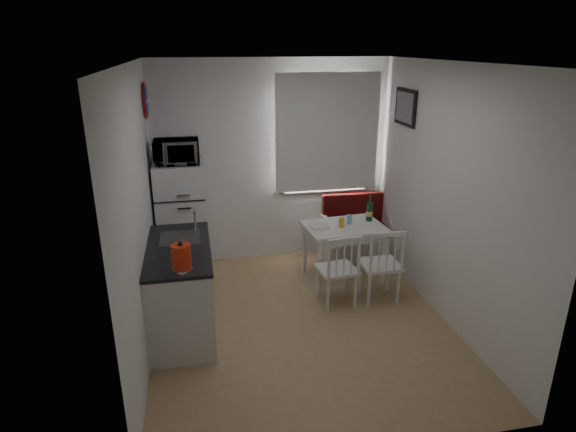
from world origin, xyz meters
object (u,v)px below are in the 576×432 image
(kitchen_counter, at_px, (181,288))
(wine_bottle, at_px, (370,208))
(chair_right, at_px, (384,258))
(fridge, at_px, (182,220))
(microwave, at_px, (176,152))
(dining_table, at_px, (344,232))
(chair_left, at_px, (340,263))
(kettle, at_px, (181,257))
(bench, at_px, (365,236))

(kitchen_counter, height_order, wine_bottle, kitchen_counter)
(chair_right, bearing_deg, fridge, 153.27)
(fridge, height_order, wine_bottle, fridge)
(kitchen_counter, height_order, microwave, microwave)
(wine_bottle, bearing_deg, dining_table, -164.05)
(fridge, height_order, microwave, microwave)
(dining_table, distance_m, wine_bottle, 0.44)
(chair_left, relative_size, wine_bottle, 1.43)
(dining_table, xyz_separation_m, chair_right, (0.25, -0.66, -0.07))
(microwave, distance_m, wine_bottle, 2.39)
(fridge, bearing_deg, chair_right, -28.21)
(kitchen_counter, height_order, kettle, kettle)
(chair_right, bearing_deg, chair_left, -178.87)
(bench, bearing_deg, fridge, -177.44)
(kitchen_counter, bearing_deg, kettle, -84.72)
(chair_right, relative_size, microwave, 0.93)
(microwave, xyz_separation_m, kettle, (0.03, -1.73, -0.55))
(bench, height_order, fridge, fridge)
(dining_table, xyz_separation_m, kettle, (-1.87, -1.29, 0.41))
(fridge, xyz_separation_m, wine_bottle, (2.25, -0.39, 0.14))
(kitchen_counter, bearing_deg, dining_table, 21.30)
(bench, bearing_deg, chair_right, -101.35)
(bench, bearing_deg, kitchen_counter, -150.88)
(chair_left, bearing_deg, fridge, 138.42)
(bench, height_order, chair_left, bench)
(microwave, bearing_deg, chair_left, -33.69)
(fridge, bearing_deg, dining_table, -14.56)
(kettle, relative_size, wine_bottle, 0.83)
(chair_right, xyz_separation_m, microwave, (-2.15, 1.11, 1.04))
(chair_right, relative_size, fridge, 0.33)
(microwave, relative_size, wine_bottle, 1.59)
(dining_table, bearing_deg, chair_left, -116.13)
(dining_table, height_order, wine_bottle, wine_bottle)
(kitchen_counter, height_order, fridge, fridge)
(chair_left, distance_m, chair_right, 0.50)
(kitchen_counter, distance_m, microwave, 1.64)
(fridge, distance_m, kettle, 1.81)
(chair_left, bearing_deg, bench, 52.41)
(bench, bearing_deg, kettle, -141.55)
(fridge, bearing_deg, kettle, -89.03)
(chair_left, bearing_deg, microwave, 139.61)
(microwave, xyz_separation_m, wine_bottle, (2.25, -0.34, -0.72))
(dining_table, xyz_separation_m, chair_left, (-0.25, -0.66, -0.09))
(chair_right, xyz_separation_m, kettle, (-2.12, -0.62, 0.49))
(chair_left, distance_m, fridge, 2.02)
(dining_table, xyz_separation_m, fridge, (-1.90, 0.49, 0.10))
(chair_left, height_order, wine_bottle, wine_bottle)
(kitchen_counter, bearing_deg, fridge, 89.10)
(fridge, distance_m, wine_bottle, 2.29)
(bench, relative_size, microwave, 2.33)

